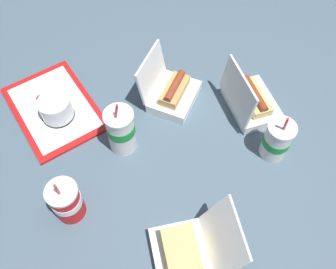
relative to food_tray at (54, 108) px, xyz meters
name	(u,v)px	position (x,y,z in m)	size (l,w,h in m)	color
ground_plane	(165,142)	(0.36, 0.21, -0.01)	(3.20, 3.20, 0.00)	#4C6070
food_tray	(54,108)	(0.00, 0.00, 0.00)	(0.40, 0.30, 0.01)	red
cake_container	(56,109)	(0.04, 0.00, 0.05)	(0.11, 0.11, 0.08)	black
ketchup_cup	(42,100)	(-0.04, -0.02, 0.02)	(0.04, 0.04, 0.02)	white
napkin_stack	(39,109)	(-0.02, -0.05, 0.01)	(0.10, 0.10, 0.00)	white
plastic_fork	(71,94)	(-0.01, 0.08, 0.01)	(0.11, 0.01, 0.01)	white
clamshell_hotdog_back	(172,92)	(0.23, 0.35, 0.03)	(0.24, 0.24, 0.18)	white
clamshell_sandwich_corner	(185,252)	(0.68, 0.02, 0.04)	(0.26, 0.28, 0.17)	white
clamshell_hotdog_center	(250,101)	(0.44, 0.53, 0.04)	(0.24, 0.22, 0.19)	white
soda_cup_right	(66,201)	(0.36, -0.15, 0.07)	(0.09, 0.09, 0.20)	red
soda_cup_back	(121,130)	(0.28, 0.10, 0.08)	(0.09, 0.09, 0.23)	white
soda_cup_center	(277,140)	(0.61, 0.46, 0.07)	(0.09, 0.09, 0.21)	white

